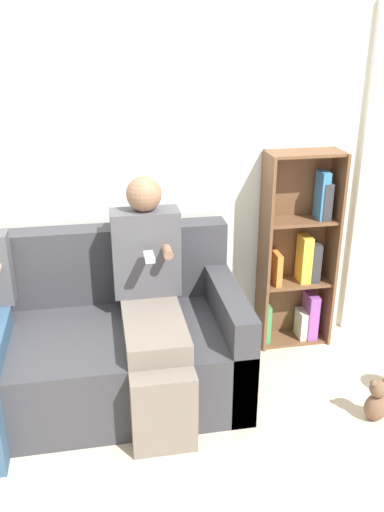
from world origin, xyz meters
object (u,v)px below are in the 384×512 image
adult_seated (152,299)px  bookshelf (299,257)px  teddy_bear (377,401)px  couch (65,349)px

adult_seated → bookshelf: (0.99, 0.45, -0.02)m
teddy_bear → bookshelf: bearing=98.8°
adult_seated → bookshelf: bookshelf is taller
bookshelf → teddy_bear: bookshelf is taller
adult_seated → bookshelf: size_ratio=0.96×
couch → bookshelf: size_ratio=1.54×
couch → bookshelf: bearing=13.1°
adult_seated → teddy_bear: size_ratio=4.74×
adult_seated → bookshelf: bearing=24.4°
couch → adult_seated: 0.59m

